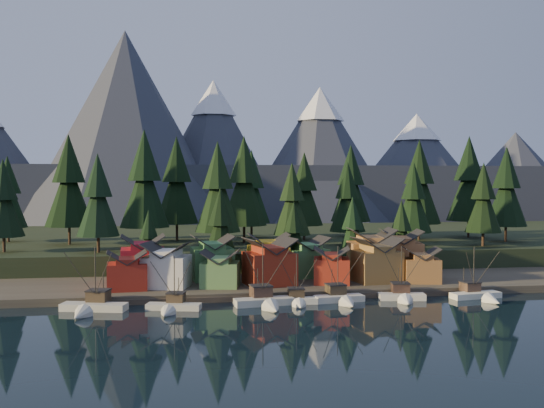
{
  "coord_description": "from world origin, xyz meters",
  "views": [
    {
      "loc": [
        -20.87,
        -97.43,
        22.26
      ],
      "look_at": [
        -1.65,
        30.0,
        17.76
      ],
      "focal_mm": 40.0,
      "sensor_mm": 36.0,
      "label": 1
    }
  ],
  "objects": [
    {
      "name": "tree_hill_13",
      "position": [
        56.0,
        48.0,
        17.79
      ],
      "size": [
        9.26,
        9.26,
        21.57
      ],
      "color": "#332319",
      "rests_on": "hillside"
    },
    {
      "name": "house_front_2",
      "position": [
        -13.16,
        23.14,
        5.29
      ],
      "size": [
        8.69,
        8.74,
        7.22
      ],
      "rotation": [
        0.0,
        0.0,
        -0.2
      ],
      "color": "#558447",
      "rests_on": "shore_strip"
    },
    {
      "name": "tree_hill_14",
      "position": [
        64.0,
        72.0,
        22.54
      ],
      "size": [
        12.99,
        12.99,
        30.26
      ],
      "color": "#332319",
      "rests_on": "hillside"
    },
    {
      "name": "tree_shore_4",
      "position": [
        31.0,
        40.0,
        10.64
      ],
      "size": [
        7.19,
        7.19,
        16.74
      ],
      "color": "#332319",
      "rests_on": "shore_strip"
    },
    {
      "name": "mountain_ridge",
      "position": [
        -4.2,
        213.59,
        26.06
      ],
      "size": [
        560.0,
        190.0,
        90.0
      ],
      "color": "#444757",
      "rests_on": "ground"
    },
    {
      "name": "house_front_4",
      "position": [
        9.9,
        24.02,
        5.4
      ],
      "size": [
        8.81,
        9.24,
        7.42
      ],
      "rotation": [
        0.0,
        0.0,
        -0.23
      ],
      "color": "maroon",
      "rests_on": "shore_strip"
    },
    {
      "name": "tree_shore_3",
      "position": [
        19.0,
        40.0,
        11.13
      ],
      "size": [
        7.57,
        7.57,
        17.64
      ],
      "color": "#332319",
      "rests_on": "shore_strip"
    },
    {
      "name": "tree_hill_17",
      "position": [
        68.0,
        58.0,
        20.42
      ],
      "size": [
        11.32,
        11.32,
        26.37
      ],
      "color": "#332319",
      "rests_on": "hillside"
    },
    {
      "name": "house_back_1",
      "position": [
        -14.29,
        31.97,
        6.49
      ],
      "size": [
        9.33,
        9.42,
        9.5
      ],
      "rotation": [
        0.0,
        0.0,
        0.11
      ],
      "color": "#447E47",
      "rests_on": "shore_strip"
    },
    {
      "name": "tree_hill_2",
      "position": [
        -40.0,
        48.0,
        18.68
      ],
      "size": [
        9.96,
        9.96,
        23.19
      ],
      "color": "#332319",
      "rests_on": "hillside"
    },
    {
      "name": "tree_shore_1",
      "position": [
        -12.0,
        40.0,
        12.36
      ],
      "size": [
        8.53,
        8.53,
        19.88
      ],
      "color": "#332319",
      "rests_on": "shore_strip"
    },
    {
      "name": "boat_5",
      "position": [
        20.59,
        11.35,
        2.25
      ],
      "size": [
        9.27,
        9.84,
        11.34
      ],
      "rotation": [
        0.0,
        0.0,
        -0.17
      ],
      "color": "silver",
      "rests_on": "ground"
    },
    {
      "name": "tree_hill_1",
      "position": [
        -50.0,
        68.0,
        21.93
      ],
      "size": [
        12.51,
        12.51,
        29.13
      ],
      "color": "#332319",
      "rests_on": "hillside"
    },
    {
      "name": "tree_hill_10",
      "position": [
        30.0,
        80.0,
        21.25
      ],
      "size": [
        11.97,
        11.97,
        27.89
      ],
      "color": "#332319",
      "rests_on": "hillside"
    },
    {
      "name": "shore_strip",
      "position": [
        0.0,
        40.0,
        0.75
      ],
      "size": [
        400.0,
        50.0,
        1.5
      ],
      "primitive_type": "cube",
      "color": "#3A332A",
      "rests_on": "ground"
    },
    {
      "name": "boat_3",
      "position": [
        0.19,
        10.79,
        2.05
      ],
      "size": [
        7.75,
        8.37,
        10.1
      ],
      "rotation": [
        0.0,
        0.0,
        -0.06
      ],
      "color": "silver",
      "rests_on": "ground"
    },
    {
      "name": "tree_hill_5",
      "position": [
        -12.0,
        50.0,
        20.45
      ],
      "size": [
        11.34,
        11.34,
        26.43
      ],
      "color": "#332319",
      "rests_on": "hillside"
    },
    {
      "name": "boat_6",
      "position": [
        35.55,
        10.48,
        1.99
      ],
      "size": [
        10.52,
        11.21,
        10.95
      ],
      "rotation": [
        0.0,
        0.0,
        0.14
      ],
      "color": "white",
      "rests_on": "ground"
    },
    {
      "name": "house_back_5",
      "position": [
        28.44,
        33.34,
        6.78
      ],
      "size": [
        10.53,
        10.61,
        10.06
      ],
      "rotation": [
        0.0,
        0.0,
        -0.19
      ],
      "color": "#A6693A",
      "rests_on": "shore_strip"
    },
    {
      "name": "tree_hill_0",
      "position": [
        -62.0,
        52.0,
        18.01
      ],
      "size": [
        9.43,
        9.43,
        21.97
      ],
      "color": "#332319",
      "rests_on": "hillside"
    },
    {
      "name": "tree_hill_15",
      "position": [
        0.0,
        82.0,
        20.32
      ],
      "size": [
        11.25,
        11.25,
        26.2
      ],
      "color": "#332319",
      "rests_on": "hillside"
    },
    {
      "name": "house_back_2",
      "position": [
        -1.74,
        34.79,
        6.51
      ],
      "size": [
        9.35,
        8.65,
        9.54
      ],
      "rotation": [
        0.0,
        0.0,
        -0.05
      ],
      "color": "gold",
      "rests_on": "shore_strip"
    },
    {
      "name": "boat_0",
      "position": [
        -36.28,
        9.62,
        2.25
      ],
      "size": [
        12.11,
        12.71,
        12.39
      ],
      "rotation": [
        0.0,
        0.0,
        -0.24
      ],
      "color": "beige",
      "rests_on": "ground"
    },
    {
      "name": "tree_hill_8",
      "position": [
        14.0,
        72.0,
        19.7
      ],
      "size": [
        10.76,
        10.76,
        25.05
      ],
      "color": "#332319",
      "rests_on": "hillside"
    },
    {
      "name": "house_back_3",
      "position": [
        6.66,
        33.36,
        6.14
      ],
      "size": [
        9.77,
        8.97,
        8.83
      ],
      "rotation": [
        0.0,
        0.0,
        0.16
      ],
      "color": "#49874D",
      "rests_on": "shore_strip"
    },
    {
      "name": "house_front_1",
      "position": [
        -23.76,
        24.32,
        6.16
      ],
      "size": [
        10.38,
        10.13,
        8.88
      ],
      "rotation": [
        0.0,
        0.0,
        -0.25
      ],
      "color": "silver",
      "rests_on": "shore_strip"
    },
    {
      "name": "tree_hill_16",
      "position": [
        -68.0,
        78.0,
        19.0
      ],
      "size": [
        10.21,
        10.21,
        23.78
      ],
      "color": "#332319",
      "rests_on": "hillside"
    },
    {
      "name": "house_back_4",
      "position": [
        21.01,
        31.89,
        7.05
      ],
      "size": [
        10.59,
        10.24,
        10.57
      ],
      "rotation": [
        0.0,
        0.0,
        -0.1
      ],
      "color": "#A56D3A",
      "rests_on": "shore_strip"
    },
    {
      "name": "tree_hill_11",
      "position": [
        38.0,
        50.0,
        17.81
      ],
      "size": [
        9.28,
        9.28,
        21.61
      ],
      "color": "#332319",
      "rests_on": "hillside"
    },
    {
      "name": "house_front_6",
      "position": [
        28.84,
        22.51,
        5.28
      ],
      "size": [
        8.41,
        8.1,
        7.2
      ],
      "rotation": [
        0.0,
        0.0,
        -0.2
      ],
      "color": "#8E5E32",
      "rests_on": "shore_strip"
    },
    {
      "name": "ground",
      "position": [
        0.0,
        0.0,
        0.0
      ],
      "size": [
        500.0,
        500.0,
        0.0
      ],
      "primitive_type": "plane",
      "color": "black",
      "rests_on": "ground"
    },
    {
      "name": "house_front_0",
      "position": [
        -31.33,
        22.64,
        5.44
      ],
      "size": [
        8.15,
        7.78,
        7.5
      ],
      "rotation": [
        0.0,
        0.0,
        0.1
      ],
      "color": "maroon",
      "rests_on": "shore_strip"
    },
    {
      "name": "tree_shore_2",
      "position": [
        5.0,
        40.0,
        10.53
      ],
      "size": [
        7.1,
        7.1,
        16.53
      ],
      "color": "#332319",
      "rests_on": "shore_strip"
    },
    {
      "name": "tree_hill_12",
      "position": [
        46.0,
        66.0,
        21.61
      ],
      "size": [
        12.26,
        12.26,
        28.56
      ],
      "color": "#332319",
      "rests_on": "hillside"
    },
    {
      "name": "house_front_5",
      "position": [
        19.69,
        24.08,
        6.38
      ],
      "size": [
        9.78,
        9.08,
        9.29
      ],
      "rotation": [
        0.0,
        0.0,
        0.12
      ],
      "color": "olive",
      "rests_on": "shore_strip"
    },
    {
      "name": "hillside",
      "position": [
        0.0,
        90.0,
        3.0
      ],
      "size": [
        420.0,
        100.0,
        6.0
      ],
      "primitive_type": "cube",
      "color": "black",
      "rests_on": "ground"
    },
    {
      "name": "tree_hill_9",
      "position": [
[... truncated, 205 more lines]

